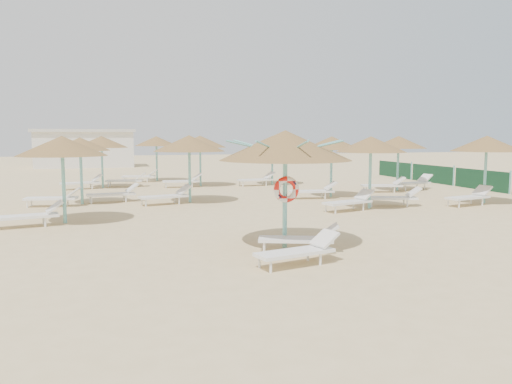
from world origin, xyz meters
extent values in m
plane|color=#D2B680|center=(0.00, 0.00, 0.00)|extent=(120.00, 120.00, 0.00)
cylinder|color=#6FC0BE|center=(0.24, 0.40, 1.18)|extent=(0.11, 0.11, 2.37)
cone|color=olive|center=(0.24, 0.40, 2.47)|extent=(3.16, 3.16, 0.71)
cylinder|color=#6FC0BE|center=(0.24, 0.40, 2.22)|extent=(0.20, 0.20, 0.12)
cylinder|color=#6FC0BE|center=(0.97, 0.40, 2.43)|extent=(1.43, 0.04, 0.36)
cylinder|color=#6FC0BE|center=(0.76, 0.91, 2.43)|extent=(1.04, 1.04, 0.36)
cylinder|color=#6FC0BE|center=(0.24, 1.12, 2.43)|extent=(0.04, 1.43, 0.36)
cylinder|color=#6FC0BE|center=(-0.27, 0.91, 2.43)|extent=(1.04, 1.04, 0.36)
cylinder|color=#6FC0BE|center=(-0.48, 0.40, 2.43)|extent=(1.43, 0.04, 0.36)
cylinder|color=#6FC0BE|center=(-0.27, -0.11, 2.43)|extent=(1.04, 1.04, 0.36)
cylinder|color=#6FC0BE|center=(0.24, -0.33, 2.43)|extent=(0.04, 1.43, 0.36)
cylinder|color=#6FC0BE|center=(0.76, -0.11, 2.43)|extent=(1.04, 1.04, 0.36)
torus|color=red|center=(0.24, 0.30, 1.43)|extent=(0.63, 0.15, 0.63)
cylinder|color=white|center=(-0.77, -1.67, 0.13)|extent=(0.05, 0.05, 0.25)
cylinder|color=white|center=(-0.87, -1.23, 0.13)|extent=(0.05, 0.05, 0.25)
cylinder|color=white|center=(0.41, -1.39, 0.13)|extent=(0.05, 0.05, 0.25)
cylinder|color=white|center=(0.31, -0.95, 0.13)|extent=(0.05, 0.05, 0.25)
cube|color=white|center=(-0.12, -1.28, 0.29)|extent=(1.79, 0.94, 0.07)
cube|color=white|center=(0.62, -1.10, 0.50)|extent=(0.55, 0.63, 0.33)
cylinder|color=white|center=(-0.41, -0.04, 0.13)|extent=(0.05, 0.05, 0.25)
cylinder|color=white|center=(-0.26, 0.38, 0.13)|extent=(0.05, 0.05, 0.25)
cylinder|color=white|center=(0.74, -0.46, 0.13)|extent=(0.05, 0.05, 0.25)
cylinder|color=white|center=(0.90, -0.03, 0.13)|extent=(0.05, 0.05, 0.25)
cube|color=white|center=(0.35, -0.08, 0.29)|extent=(1.81, 1.11, 0.07)
cube|color=white|center=(1.07, -0.34, 0.51)|extent=(0.60, 0.66, 0.33)
cylinder|color=#6FC0BE|center=(-5.19, 5.48, 1.15)|extent=(0.11, 0.11, 2.30)
cone|color=olive|center=(-5.19, 5.48, 2.39)|extent=(2.71, 2.71, 0.61)
cylinder|color=#6FC0BE|center=(-5.19, 5.48, 2.15)|extent=(0.20, 0.20, 0.12)
cylinder|color=white|center=(-5.69, 4.96, 0.14)|extent=(0.06, 0.06, 0.28)
cylinder|color=white|center=(-5.80, 5.44, 0.14)|extent=(0.06, 0.06, 0.28)
cube|color=white|center=(-6.29, 5.08, 0.32)|extent=(1.99, 1.01, 0.08)
cube|color=white|center=(-5.45, 5.26, 0.56)|extent=(0.60, 0.69, 0.36)
cylinder|color=#6FC0BE|center=(-4.93, 9.91, 1.15)|extent=(0.11, 0.11, 2.30)
cone|color=olive|center=(-4.93, 9.91, 2.38)|extent=(2.30, 2.30, 0.52)
cylinder|color=#6FC0BE|center=(-4.93, 9.91, 2.15)|extent=(0.20, 0.20, 0.12)
cylinder|color=white|center=(-6.85, 9.38, 0.14)|extent=(0.06, 0.06, 0.28)
cylinder|color=white|center=(-6.78, 9.87, 0.14)|extent=(0.06, 0.06, 0.28)
cylinder|color=white|center=(-5.52, 9.18, 0.14)|extent=(0.06, 0.06, 0.28)
cylinder|color=white|center=(-5.45, 9.68, 0.14)|extent=(0.06, 0.06, 0.28)
cube|color=white|center=(-6.03, 9.51, 0.32)|extent=(1.97, 0.89, 0.08)
cube|color=white|center=(-5.19, 9.39, 0.56)|extent=(0.57, 0.66, 0.36)
cylinder|color=white|center=(-4.58, 9.85, 0.14)|extent=(0.06, 0.06, 0.28)
cylinder|color=white|center=(-4.65, 10.34, 0.14)|extent=(0.06, 0.06, 0.28)
cylinder|color=white|center=(-3.25, 10.04, 0.14)|extent=(0.06, 0.06, 0.28)
cylinder|color=white|center=(-3.32, 10.54, 0.14)|extent=(0.06, 0.06, 0.28)
cube|color=white|center=(-3.83, 10.21, 0.32)|extent=(1.97, 0.89, 0.08)
cube|color=white|center=(-2.99, 10.33, 0.56)|extent=(0.57, 0.66, 0.36)
cylinder|color=#6FC0BE|center=(-4.26, 16.19, 1.15)|extent=(0.11, 0.11, 2.30)
cone|color=olive|center=(-4.26, 16.19, 2.39)|extent=(2.67, 2.67, 0.60)
cylinder|color=#6FC0BE|center=(-4.26, 16.19, 2.15)|extent=(0.20, 0.20, 0.12)
cylinder|color=white|center=(-6.09, 15.38, 0.14)|extent=(0.06, 0.06, 0.28)
cylinder|color=white|center=(-6.19, 15.87, 0.14)|extent=(0.06, 0.06, 0.28)
cylinder|color=white|center=(-4.77, 15.65, 0.14)|extent=(0.06, 0.06, 0.28)
cylinder|color=white|center=(-4.87, 16.14, 0.14)|extent=(0.06, 0.06, 0.28)
cube|color=white|center=(-5.36, 15.79, 0.32)|extent=(1.99, 1.00, 0.08)
cube|color=white|center=(-4.53, 15.96, 0.56)|extent=(0.60, 0.69, 0.36)
cylinder|color=white|center=(-3.99, 16.41, 0.14)|extent=(0.06, 0.06, 0.28)
cylinder|color=white|center=(-3.89, 16.89, 0.14)|extent=(0.06, 0.06, 0.28)
cylinder|color=white|center=(-2.67, 16.13, 0.14)|extent=(0.06, 0.06, 0.28)
cylinder|color=white|center=(-2.57, 16.62, 0.14)|extent=(0.06, 0.06, 0.28)
cube|color=white|center=(-3.16, 16.49, 0.32)|extent=(1.99, 1.00, 0.08)
cube|color=white|center=(-2.33, 16.31, 0.56)|extent=(0.60, 0.69, 0.36)
cylinder|color=#6FC0BE|center=(-0.74, 9.29, 1.15)|extent=(0.11, 0.11, 2.30)
cone|color=olive|center=(-0.74, 9.29, 2.40)|extent=(2.88, 2.88, 0.65)
cylinder|color=#6FC0BE|center=(-0.74, 9.29, 2.15)|extent=(0.20, 0.20, 0.12)
cylinder|color=white|center=(-2.55, 8.45, 0.14)|extent=(0.06, 0.06, 0.28)
cylinder|color=white|center=(-2.67, 8.93, 0.14)|extent=(0.06, 0.06, 0.28)
cylinder|color=white|center=(-1.24, 8.78, 0.14)|extent=(0.06, 0.06, 0.28)
cylinder|color=white|center=(-1.36, 9.27, 0.14)|extent=(0.06, 0.06, 0.28)
cube|color=white|center=(-1.84, 8.89, 0.32)|extent=(1.99, 1.07, 0.08)
cube|color=white|center=(-1.01, 9.10, 0.56)|extent=(0.62, 0.70, 0.36)
cylinder|color=#6FC0BE|center=(0.79, 15.73, 1.15)|extent=(0.11, 0.11, 2.30)
cone|color=olive|center=(0.79, 15.73, 2.39)|extent=(2.79, 2.79, 0.63)
cylinder|color=#6FC0BE|center=(0.79, 15.73, 2.15)|extent=(0.20, 0.20, 0.12)
cylinder|color=white|center=(-1.11, 15.11, 0.14)|extent=(0.06, 0.06, 0.28)
cylinder|color=white|center=(-1.10, 15.61, 0.14)|extent=(0.06, 0.06, 0.28)
cylinder|color=white|center=(0.24, 15.07, 0.14)|extent=(0.06, 0.06, 0.28)
cylinder|color=white|center=(0.25, 15.57, 0.14)|extent=(0.06, 0.06, 0.28)
cube|color=white|center=(-0.31, 15.33, 0.32)|extent=(1.92, 0.67, 0.08)
cube|color=white|center=(0.54, 15.31, 0.56)|extent=(0.50, 0.61, 0.36)
cylinder|color=#6FC0BE|center=(5.45, 5.75, 1.15)|extent=(0.11, 0.11, 2.30)
cone|color=olive|center=(5.45, 5.75, 2.39)|extent=(2.60, 2.60, 0.58)
cylinder|color=#6FC0BE|center=(5.45, 5.75, 2.15)|extent=(0.20, 0.20, 0.12)
cylinder|color=white|center=(3.67, 4.87, 0.14)|extent=(0.06, 0.06, 0.28)
cylinder|color=white|center=(3.52, 5.34, 0.14)|extent=(0.06, 0.06, 0.28)
cylinder|color=white|center=(4.95, 5.27, 0.14)|extent=(0.06, 0.06, 0.28)
cylinder|color=white|center=(4.80, 5.75, 0.14)|extent=(0.06, 0.06, 0.28)
cube|color=white|center=(4.35, 5.35, 0.32)|extent=(2.00, 1.16, 0.08)
cube|color=white|center=(5.16, 5.60, 0.56)|extent=(0.64, 0.72, 0.36)
cylinder|color=white|center=(5.72, 6.05, 0.14)|extent=(0.06, 0.06, 0.28)
cylinder|color=white|center=(5.87, 6.52, 0.14)|extent=(0.06, 0.06, 0.28)
cylinder|color=white|center=(7.00, 5.64, 0.14)|extent=(0.06, 0.06, 0.28)
cylinder|color=white|center=(7.15, 6.12, 0.14)|extent=(0.06, 0.06, 0.28)
cube|color=white|center=(6.55, 6.05, 0.32)|extent=(2.00, 1.16, 0.08)
cube|color=white|center=(7.36, 5.79, 0.56)|extent=(0.64, 0.72, 0.36)
cylinder|color=#6FC0BE|center=(5.56, 9.41, 1.15)|extent=(0.11, 0.11, 2.30)
cone|color=olive|center=(5.56, 9.41, 2.39)|extent=(2.57, 2.57, 0.58)
cylinder|color=#6FC0BE|center=(5.56, 9.41, 2.15)|extent=(0.20, 0.20, 0.12)
cylinder|color=white|center=(3.63, 8.88, 0.14)|extent=(0.06, 0.06, 0.28)
cylinder|color=white|center=(3.70, 9.38, 0.14)|extent=(0.06, 0.06, 0.28)
cylinder|color=white|center=(4.96, 8.68, 0.14)|extent=(0.06, 0.06, 0.28)
cylinder|color=white|center=(5.04, 9.17, 0.14)|extent=(0.06, 0.06, 0.28)
cube|color=white|center=(4.46, 9.01, 0.32)|extent=(1.97, 0.90, 0.08)
cube|color=white|center=(5.30, 8.88, 0.56)|extent=(0.57, 0.67, 0.36)
cylinder|color=#6FC0BE|center=(4.77, 15.48, 1.15)|extent=(0.11, 0.11, 2.30)
cone|color=olive|center=(4.77, 15.48, 2.39)|extent=(2.72, 2.72, 0.61)
cylinder|color=#6FC0BE|center=(4.77, 15.48, 2.15)|extent=(0.20, 0.20, 0.12)
cylinder|color=white|center=(2.90, 14.75, 0.14)|extent=(0.06, 0.06, 0.28)
cylinder|color=white|center=(2.85, 15.25, 0.14)|extent=(0.06, 0.06, 0.28)
cylinder|color=white|center=(4.24, 14.90, 0.14)|extent=(0.06, 0.06, 0.28)
cylinder|color=white|center=(4.19, 15.39, 0.14)|extent=(0.06, 0.06, 0.28)
cube|color=white|center=(3.67, 15.08, 0.32)|extent=(1.96, 0.82, 0.08)
cube|color=white|center=(4.51, 15.18, 0.56)|extent=(0.55, 0.65, 0.36)
cylinder|color=#6FC0BE|center=(10.57, 5.74, 1.15)|extent=(0.11, 0.11, 2.30)
cone|color=olive|center=(10.57, 5.74, 2.39)|extent=(2.76, 2.76, 0.62)
cylinder|color=#6FC0BE|center=(10.57, 5.74, 2.15)|extent=(0.20, 0.20, 0.12)
cylinder|color=white|center=(8.75, 4.91, 0.14)|extent=(0.06, 0.06, 0.28)
cylinder|color=white|center=(8.63, 5.40, 0.14)|extent=(0.06, 0.06, 0.28)
cylinder|color=white|center=(10.06, 5.23, 0.14)|extent=(0.06, 0.06, 0.28)
cylinder|color=white|center=(9.94, 5.71, 0.14)|extent=(0.06, 0.06, 0.28)
cube|color=white|center=(9.47, 5.34, 0.32)|extent=(1.99, 1.05, 0.08)
cube|color=white|center=(10.29, 5.54, 0.56)|extent=(0.61, 0.70, 0.36)
cylinder|color=#6FC0BE|center=(9.74, 10.78, 1.15)|extent=(0.11, 0.11, 2.30)
cone|color=olive|center=(9.74, 10.78, 2.39)|extent=(2.65, 2.65, 0.60)
cylinder|color=#6FC0BE|center=(9.74, 10.78, 2.15)|extent=(0.20, 0.20, 0.12)
cylinder|color=white|center=(7.80, 10.33, 0.14)|extent=(0.06, 0.06, 0.28)
cylinder|color=white|center=(7.92, 10.82, 0.14)|extent=(0.06, 0.06, 0.28)
cylinder|color=white|center=(9.11, 10.01, 0.14)|extent=(0.06, 0.06, 0.28)
cylinder|color=white|center=(9.23, 10.49, 0.14)|extent=(0.06, 0.06, 0.28)
cube|color=white|center=(8.64, 10.38, 0.32)|extent=(1.99, 1.06, 0.08)
cube|color=white|center=(9.46, 10.18, 0.56)|extent=(0.61, 0.70, 0.36)
cylinder|color=white|center=(10.12, 10.65, 0.14)|extent=(0.06, 0.06, 0.28)
cylinder|color=white|center=(10.00, 11.13, 0.14)|extent=(0.06, 0.06, 0.28)
cylinder|color=white|center=(11.43, 10.97, 0.14)|extent=(0.06, 0.06, 0.28)
cylinder|color=white|center=(11.31, 11.46, 0.14)|extent=(0.06, 0.06, 0.28)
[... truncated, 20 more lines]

